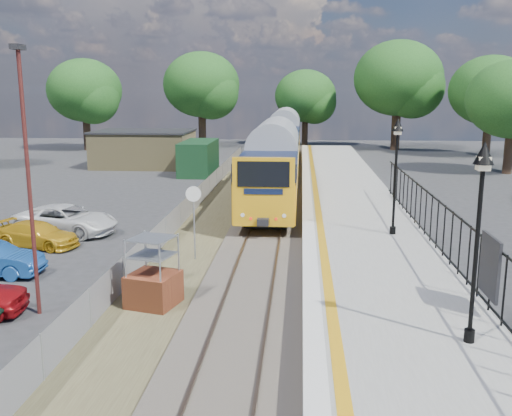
# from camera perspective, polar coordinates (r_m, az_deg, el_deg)

# --- Properties ---
(ground) EXTENTS (120.00, 120.00, 0.00)m
(ground) POSITION_cam_1_polar(r_m,az_deg,el_deg) (17.86, -0.90, -9.85)
(ground) COLOR #2D2D30
(ground) RESTS_ON ground
(track_bed) EXTENTS (5.90, 80.00, 0.29)m
(track_bed) POSITION_cam_1_polar(r_m,az_deg,el_deg) (27.07, 0.03, -2.10)
(track_bed) COLOR #473F38
(track_bed) RESTS_ON ground
(platform) EXTENTS (5.00, 70.00, 0.90)m
(platform) POSITION_cam_1_polar(r_m,az_deg,el_deg) (25.42, 10.31, -2.38)
(platform) COLOR gray
(platform) RESTS_ON ground
(platform_edge) EXTENTS (0.90, 70.00, 0.01)m
(platform_edge) POSITION_cam_1_polar(r_m,az_deg,el_deg) (25.18, 5.67, -1.32)
(platform_edge) COLOR silver
(platform_edge) RESTS_ON platform
(victorian_lamp_south) EXTENTS (0.44, 0.44, 4.60)m
(victorian_lamp_south) POSITION_cam_1_polar(r_m,az_deg,el_deg) (13.32, 21.55, 1.09)
(victorian_lamp_south) COLOR black
(victorian_lamp_south) RESTS_ON platform
(victorian_lamp_north) EXTENTS (0.44, 0.44, 4.60)m
(victorian_lamp_north) POSITION_cam_1_polar(r_m,az_deg,el_deg) (22.95, 13.89, 5.72)
(victorian_lamp_north) COLOR black
(victorian_lamp_north) RESTS_ON platform
(palisade_fence) EXTENTS (0.12, 26.00, 2.00)m
(palisade_fence) POSITION_cam_1_polar(r_m,az_deg,el_deg) (19.98, 18.79, -2.61)
(palisade_fence) COLOR black
(palisade_fence) RESTS_ON platform
(wire_fence) EXTENTS (0.06, 52.00, 1.20)m
(wire_fence) POSITION_cam_1_polar(r_m,az_deg,el_deg) (29.71, -6.79, 0.07)
(wire_fence) COLOR #999EA3
(wire_fence) RESTS_ON ground
(outbuilding) EXTENTS (10.80, 10.10, 3.12)m
(outbuilding) POSITION_cam_1_polar(r_m,az_deg,el_deg) (49.60, -10.14, 5.73)
(outbuilding) COLOR #928252
(outbuilding) RESTS_ON ground
(tree_line) EXTENTS (56.80, 43.80, 11.88)m
(tree_line) POSITION_cam_1_polar(r_m,az_deg,el_deg) (58.53, 4.44, 11.75)
(tree_line) COLOR #332319
(tree_line) RESTS_ON ground
(train) EXTENTS (2.82, 40.83, 3.51)m
(train) POSITION_cam_1_polar(r_m,az_deg,el_deg) (44.74, 2.49, 6.31)
(train) COLOR orange
(train) RESTS_ON ground
(brick_plinth) EXTENTS (1.69, 1.69, 2.23)m
(brick_plinth) POSITION_cam_1_polar(r_m,az_deg,el_deg) (17.81, -10.27, -6.44)
(brick_plinth) COLOR #984826
(brick_plinth) RESTS_ON ground
(speed_sign) EXTENTS (0.58, 0.20, 2.96)m
(speed_sign) POSITION_cam_1_polar(r_m,az_deg,el_deg) (22.07, -6.24, -0.19)
(speed_sign) COLOR #999EA3
(speed_sign) RESTS_ON ground
(carpark_lamp) EXTENTS (0.25, 0.50, 7.79)m
(carpark_lamp) POSITION_cam_1_polar(r_m,az_deg,el_deg) (17.46, -21.87, 3.73)
(carpark_lamp) COLOR #4D1D19
(carpark_lamp) RESTS_ON ground
(car_yellow) EXTENTS (3.96, 2.40, 1.07)m
(car_yellow) POSITION_cam_1_polar(r_m,az_deg,el_deg) (25.97, -21.02, -2.49)
(car_yellow) COLOR gold
(car_yellow) RESTS_ON ground
(car_white) EXTENTS (5.19, 3.14, 1.35)m
(car_white) POSITION_cam_1_polar(r_m,az_deg,el_deg) (27.80, -18.48, -1.12)
(car_white) COLOR silver
(car_white) RESTS_ON ground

